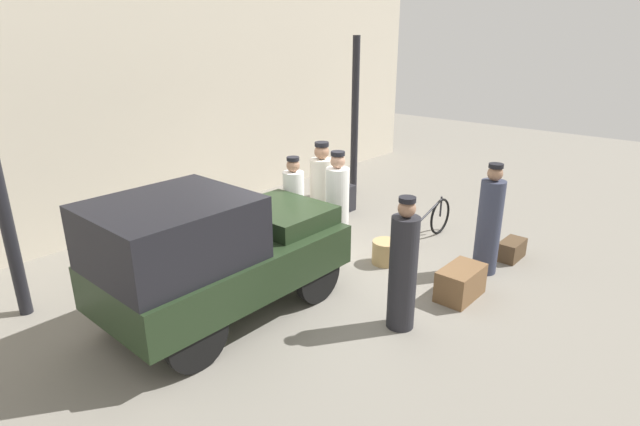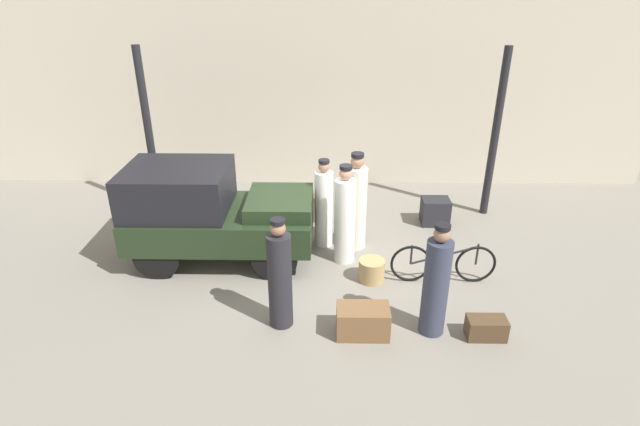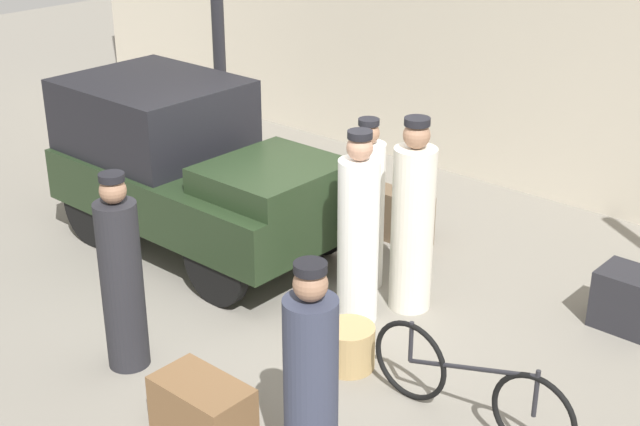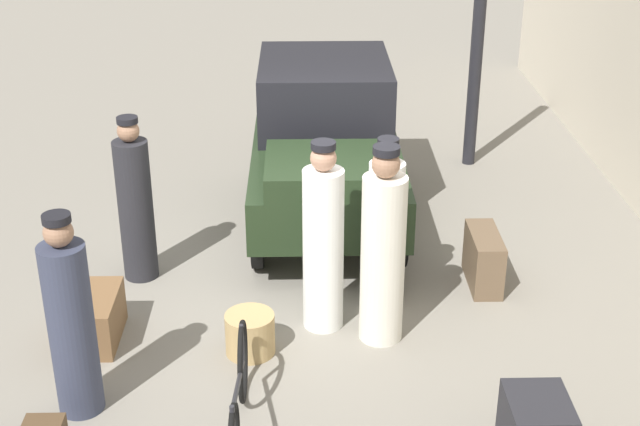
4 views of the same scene
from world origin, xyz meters
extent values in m
plane|color=gray|center=(0.00, 0.00, 0.00)|extent=(30.00, 30.00, 0.00)
cube|color=beige|center=(0.00, 4.08, 2.25)|extent=(16.00, 0.15, 4.50)
cylinder|color=black|center=(-3.37, 2.29, 1.75)|extent=(0.16, 0.16, 3.50)
cylinder|color=black|center=(-0.55, 1.05, 0.39)|extent=(0.78, 0.12, 0.78)
cylinder|color=black|center=(-0.55, -0.43, 0.39)|extent=(0.78, 0.12, 0.78)
cylinder|color=black|center=(-2.55, 1.05, 0.39)|extent=(0.78, 0.12, 0.78)
cylinder|color=black|center=(-2.55, -0.43, 0.39)|extent=(0.78, 0.12, 0.78)
cube|color=black|center=(-1.55, 0.31, 0.69)|extent=(3.22, 1.64, 0.56)
cube|color=black|center=(-2.28, 0.31, 1.35)|extent=(1.77, 1.51, 0.77)
cube|color=black|center=(-0.51, 0.31, 1.09)|extent=(1.13, 1.28, 0.25)
torus|color=black|center=(2.81, -0.46, 0.34)|extent=(0.68, 0.04, 0.68)
torus|color=black|center=(1.73, -0.46, 0.34)|extent=(0.68, 0.04, 0.68)
cylinder|color=#232328|center=(2.27, -0.46, 0.51)|extent=(1.09, 0.04, 0.37)
cylinder|color=#232328|center=(1.73, -0.46, 0.51)|extent=(0.04, 0.04, 0.35)
cylinder|color=#232328|center=(2.81, -0.46, 0.53)|extent=(0.04, 0.04, 0.38)
cylinder|color=tan|center=(1.08, -0.44, 0.19)|extent=(0.44, 0.44, 0.38)
cylinder|color=white|center=(0.64, 0.22, 0.78)|extent=(0.37, 0.37, 1.56)
sphere|color=tan|center=(0.64, 0.22, 1.68)|extent=(0.23, 0.23, 0.23)
cylinder|color=black|center=(0.64, 0.22, 1.80)|extent=(0.22, 0.22, 0.06)
cylinder|color=#33384C|center=(1.85, -1.77, 0.74)|extent=(0.36, 0.36, 1.48)
sphere|color=#936B51|center=(1.85, -1.77, 1.59)|extent=(0.23, 0.23, 0.23)
cylinder|color=black|center=(1.85, -1.77, 1.70)|extent=(0.21, 0.21, 0.06)
cylinder|color=#232328|center=(-0.34, -1.63, 0.74)|extent=(0.35, 0.35, 1.48)
sphere|color=#936B51|center=(-0.34, -1.63, 1.59)|extent=(0.22, 0.22, 0.22)
cylinder|color=black|center=(-0.34, -1.63, 1.70)|extent=(0.21, 0.21, 0.06)
cylinder|color=white|center=(0.26, 0.82, 0.74)|extent=(0.34, 0.34, 1.47)
sphere|color=#936B51|center=(0.26, 0.82, 1.58)|extent=(0.21, 0.21, 0.21)
cylinder|color=black|center=(0.26, 0.82, 1.69)|extent=(0.20, 0.20, 0.06)
cylinder|color=silver|center=(0.86, 0.74, 0.79)|extent=(0.39, 0.39, 1.58)
sphere|color=#936B51|center=(0.86, 0.74, 1.71)|extent=(0.24, 0.24, 0.24)
cylinder|color=black|center=(0.86, 0.74, 1.83)|extent=(0.23, 0.23, 0.07)
cube|color=brown|center=(0.85, -1.86, 0.22)|extent=(0.75, 0.44, 0.45)
cube|color=#232328|center=(2.56, 1.74, 0.27)|extent=(0.56, 0.46, 0.54)
cube|color=brown|center=(-0.10, 1.86, 0.28)|extent=(0.74, 0.29, 0.56)
camera|label=1|loc=(-5.15, -4.52, 3.51)|focal=28.00mm
camera|label=2|loc=(0.34, -7.64, 4.69)|focal=28.00mm
camera|label=3|loc=(5.12, -5.40, 4.20)|focal=50.00mm
camera|label=4|loc=(7.77, 0.03, 4.52)|focal=50.00mm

